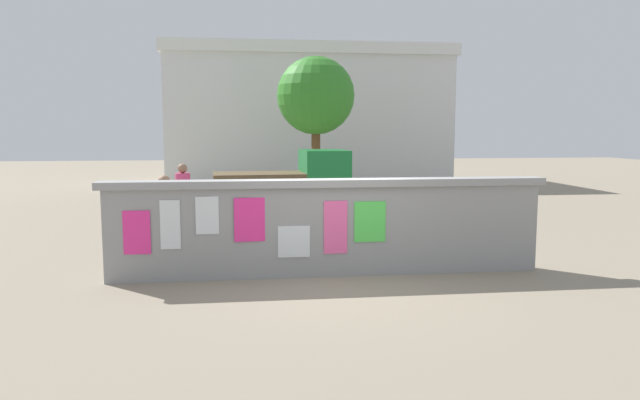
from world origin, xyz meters
The scene contains 10 objects.
ground centered at (0.00, 8.00, 0.00)m, with size 60.00×60.00×0.00m, color gray.
poster_wall centered at (-0.01, 0.00, 0.82)m, with size 7.33×0.42×1.60m.
auto_rickshaw_truck centered at (-0.18, 6.42, 0.90)m, with size 3.69×1.74×1.85m.
motorcycle centered at (0.62, 3.14, 0.46)m, with size 1.89×0.62×0.87m.
bicycle_near centered at (-2.09, 2.92, 0.36)m, with size 1.70×0.44×0.95m.
bicycle_far centered at (3.06, 2.29, 0.36)m, with size 1.71×0.44×0.95m.
person_walking centered at (-2.74, 0.94, 0.99)m, with size 0.38×0.38×1.62m.
person_bystander centered at (-2.79, 4.47, 0.99)m, with size 0.48×0.48×1.62m.
tree_roadside centered at (1.14, 11.16, 3.55)m, with size 2.70×2.70×4.93m.
building_background centered at (1.56, 17.99, 3.06)m, with size 12.71×5.40×6.08m.
Camera 1 is at (-1.35, -9.52, 2.41)m, focal length 33.19 mm.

